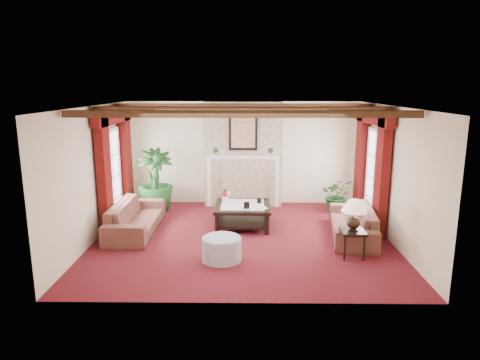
{
  "coord_description": "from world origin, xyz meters",
  "views": [
    {
      "loc": [
        0.06,
        -8.43,
        3.09
      ],
      "look_at": [
        -0.05,
        0.4,
        1.14
      ],
      "focal_mm": 32.0,
      "sensor_mm": 36.0,
      "label": 1
    }
  ],
  "objects_px": {
    "ottoman": "(222,249)",
    "sofa_right": "(353,217)",
    "coffee_table": "(243,216)",
    "side_table": "(352,244)",
    "potted_palm": "(156,194)",
    "sofa_left": "(136,212)"
  },
  "relations": [
    {
      "from": "potted_palm",
      "to": "side_table",
      "type": "height_order",
      "value": "potted_palm"
    },
    {
      "from": "sofa_left",
      "to": "ottoman",
      "type": "relative_size",
      "value": 3.1
    },
    {
      "from": "sofa_right",
      "to": "ottoman",
      "type": "relative_size",
      "value": 3.05
    },
    {
      "from": "potted_palm",
      "to": "sofa_right",
      "type": "bearing_deg",
      "value": -22.27
    },
    {
      "from": "sofa_right",
      "to": "potted_palm",
      "type": "bearing_deg",
      "value": -104.33
    },
    {
      "from": "sofa_left",
      "to": "coffee_table",
      "type": "xyz_separation_m",
      "value": [
        2.3,
        0.38,
        -0.19
      ]
    },
    {
      "from": "coffee_table",
      "to": "side_table",
      "type": "bearing_deg",
      "value": -39.61
    },
    {
      "from": "sofa_left",
      "to": "potted_palm",
      "type": "relative_size",
      "value": 1.24
    },
    {
      "from": "ottoman",
      "to": "side_table",
      "type": "bearing_deg",
      "value": 4.2
    },
    {
      "from": "ottoman",
      "to": "sofa_right",
      "type": "bearing_deg",
      "value": 25.73
    },
    {
      "from": "coffee_table",
      "to": "ottoman",
      "type": "xyz_separation_m",
      "value": [
        -0.37,
        -1.91,
        -0.04
      ]
    },
    {
      "from": "sofa_left",
      "to": "coffee_table",
      "type": "height_order",
      "value": "sofa_left"
    },
    {
      "from": "sofa_right",
      "to": "coffee_table",
      "type": "height_order",
      "value": "sofa_right"
    },
    {
      "from": "sofa_right",
      "to": "side_table",
      "type": "relative_size",
      "value": 4.29
    },
    {
      "from": "sofa_left",
      "to": "coffee_table",
      "type": "relative_size",
      "value": 1.82
    },
    {
      "from": "sofa_left",
      "to": "coffee_table",
      "type": "distance_m",
      "value": 2.34
    },
    {
      "from": "potted_palm",
      "to": "side_table",
      "type": "bearing_deg",
      "value": -34.92
    },
    {
      "from": "coffee_table",
      "to": "side_table",
      "type": "relative_size",
      "value": 2.39
    },
    {
      "from": "coffee_table",
      "to": "side_table",
      "type": "distance_m",
      "value": 2.67
    },
    {
      "from": "sofa_right",
      "to": "coffee_table",
      "type": "relative_size",
      "value": 1.8
    },
    {
      "from": "sofa_left",
      "to": "potted_palm",
      "type": "height_order",
      "value": "potted_palm"
    },
    {
      "from": "potted_palm",
      "to": "ottoman",
      "type": "height_order",
      "value": "potted_palm"
    }
  ]
}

